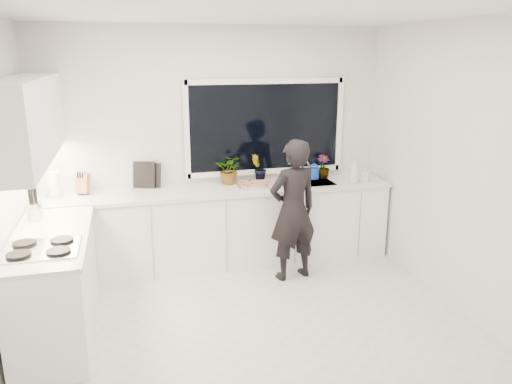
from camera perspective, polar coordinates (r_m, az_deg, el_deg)
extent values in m
cube|color=beige|center=(4.69, -0.39, -15.20)|extent=(4.00, 3.50, 0.02)
cube|color=white|center=(5.84, -4.71, 5.29)|extent=(4.00, 0.02, 2.70)
cube|color=white|center=(5.04, 22.35, 2.46)|extent=(0.02, 3.50, 2.70)
cube|color=white|center=(4.04, -0.47, 20.09)|extent=(4.00, 3.50, 0.02)
cube|color=black|center=(5.91, 1.09, 7.42)|extent=(1.80, 0.02, 1.00)
cube|color=white|center=(5.79, -3.97, -4.15)|extent=(3.92, 0.58, 0.88)
cube|color=white|center=(4.73, -21.86, -9.99)|extent=(0.58, 1.60, 0.88)
cube|color=silver|center=(5.64, -4.03, 0.22)|extent=(3.94, 0.62, 0.04)
cube|color=silver|center=(4.56, -22.44, -4.75)|extent=(0.62, 1.60, 0.04)
cube|color=white|center=(4.70, -24.59, 7.57)|extent=(0.34, 2.10, 0.70)
cube|color=silver|center=(5.93, 5.97, 0.65)|extent=(0.58, 0.42, 0.14)
cylinder|color=silver|center=(6.07, 5.35, 2.59)|extent=(0.03, 0.03, 0.22)
cube|color=black|center=(4.23, -23.34, -5.93)|extent=(0.56, 0.48, 0.03)
imported|color=black|center=(5.34, 4.25, -2.12)|extent=(0.63, 0.48, 1.54)
cube|color=silver|center=(5.70, 0.29, 0.81)|extent=(0.51, 0.40, 0.03)
cube|color=red|center=(5.70, 0.29, 0.97)|extent=(0.47, 0.36, 0.01)
cylinder|color=#1340B6|center=(6.09, 6.60, 2.15)|extent=(0.18, 0.18, 0.13)
cylinder|color=white|center=(5.67, -22.11, 0.75)|extent=(0.13, 0.13, 0.26)
cube|color=olive|center=(5.68, -19.20, 0.85)|extent=(0.15, 0.14, 0.22)
cylinder|color=silver|center=(4.98, -23.98, -2.03)|extent=(0.13, 0.13, 0.16)
cube|color=black|center=(5.76, -11.87, 1.89)|extent=(0.21, 0.10, 0.28)
cube|color=black|center=(5.75, -12.67, 1.93)|extent=(0.24, 0.10, 0.30)
imported|color=#26662D|center=(5.78, -2.98, 2.58)|extent=(0.39, 0.36, 0.34)
imported|color=#26662D|center=(5.86, 0.33, 2.71)|extent=(0.21, 0.18, 0.33)
imported|color=#26662D|center=(5.99, 4.29, 2.75)|extent=(0.18, 0.18, 0.29)
imported|color=#26662D|center=(6.12, 7.68, 2.91)|extent=(0.19, 0.19, 0.28)
imported|color=#D8BF66|center=(5.95, 11.19, 2.49)|extent=(0.13, 0.13, 0.30)
imported|color=#D8BF66|center=(6.02, 12.39, 2.04)|extent=(0.12, 0.12, 0.19)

